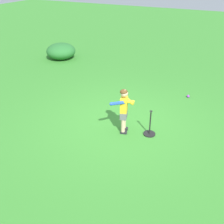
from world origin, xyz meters
TOP-DOWN VIEW (x-y plane):
  - ground_plane at (0.00, 0.00)m, footprint 40.00×40.00m
  - child_batter at (-0.33, -0.23)m, footprint 0.57×0.42m
  - play_ball_behind_batter at (2.21, -1.22)m, footprint 0.08×0.08m
  - batting_tee at (-0.18, -0.82)m, footprint 0.28×0.28m
  - shrub_left_background at (3.65, 4.36)m, footprint 1.20×1.19m

SIDE VIEW (x-z plane):
  - ground_plane at x=0.00m, z-range 0.00..0.00m
  - play_ball_behind_batter at x=2.21m, z-range 0.00..0.08m
  - batting_tee at x=-0.18m, z-range -0.21..0.41m
  - shrub_left_background at x=3.65m, z-range 0.00..0.64m
  - child_batter at x=-0.33m, z-range 0.11..1.19m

